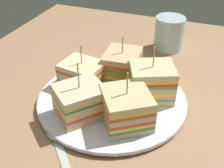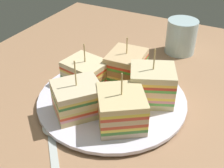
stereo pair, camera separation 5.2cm
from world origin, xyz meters
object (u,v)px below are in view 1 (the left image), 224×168
(sandwich_wedge_0, at_px, (122,65))
(chip_pile, at_px, (120,91))
(drinking_glass, at_px, (169,35))
(sandwich_wedge_3, at_px, (126,108))
(plate, at_px, (112,99))
(sandwich_wedge_2, at_px, (81,101))
(sandwich_wedge_1, at_px, (83,74))
(spoon, at_px, (58,141))
(sandwich_wedge_4, at_px, (151,82))

(sandwich_wedge_0, height_order, chip_pile, sandwich_wedge_0)
(drinking_glass, bearing_deg, sandwich_wedge_3, 178.63)
(plate, distance_m, sandwich_wedge_2, 0.08)
(plate, distance_m, sandwich_wedge_1, 0.08)
(plate, xyz_separation_m, sandwich_wedge_2, (-0.06, 0.03, 0.03))
(sandwich_wedge_3, distance_m, drinking_glass, 0.31)
(spoon, bearing_deg, sandwich_wedge_1, -32.80)
(sandwich_wedge_2, distance_m, drinking_glass, 0.33)
(sandwich_wedge_4, distance_m, chip_pile, 0.06)
(sandwich_wedge_3, height_order, drinking_glass, sandwich_wedge_3)
(sandwich_wedge_0, xyz_separation_m, sandwich_wedge_4, (-0.04, -0.07, 0.00))
(sandwich_wedge_0, distance_m, sandwich_wedge_1, 0.08)
(sandwich_wedge_3, bearing_deg, sandwich_wedge_0, -12.63)
(plate, bearing_deg, sandwich_wedge_4, -67.75)
(sandwich_wedge_1, bearing_deg, sandwich_wedge_0, 48.43)
(sandwich_wedge_1, distance_m, spoon, 0.15)
(sandwich_wedge_3, height_order, sandwich_wedge_4, sandwich_wedge_4)
(spoon, height_order, drinking_glass, drinking_glass)
(sandwich_wedge_1, relative_size, sandwich_wedge_4, 0.84)
(sandwich_wedge_2, distance_m, chip_pile, 0.09)
(sandwich_wedge_0, bearing_deg, sandwich_wedge_4, 54.35)
(chip_pile, relative_size, spoon, 0.59)
(sandwich_wedge_2, distance_m, sandwich_wedge_3, 0.08)
(sandwich_wedge_0, relative_size, sandwich_wedge_2, 0.89)
(sandwich_wedge_2, xyz_separation_m, spoon, (-0.07, 0.01, -0.04))
(plate, relative_size, sandwich_wedge_2, 2.70)
(sandwich_wedge_3, bearing_deg, drinking_glass, -35.86)
(chip_pile, distance_m, spoon, 0.15)
(sandwich_wedge_2, height_order, chip_pile, sandwich_wedge_2)
(sandwich_wedge_0, relative_size, sandwich_wedge_4, 0.87)
(drinking_glass, bearing_deg, sandwich_wedge_1, 153.09)
(spoon, xyz_separation_m, drinking_glass, (0.39, -0.10, 0.03))
(chip_pile, bearing_deg, plate, 133.92)
(sandwich_wedge_1, height_order, spoon, sandwich_wedge_1)
(chip_pile, xyz_separation_m, drinking_glass, (0.25, -0.04, 0.01))
(plate, height_order, sandwich_wedge_3, sandwich_wedge_3)
(sandwich_wedge_4, distance_m, spoon, 0.20)
(sandwich_wedge_0, bearing_deg, sandwich_wedge_1, -54.89)
(sandwich_wedge_0, xyz_separation_m, sandwich_wedge_2, (-0.13, 0.03, -0.00))
(sandwich_wedge_4, relative_size, drinking_glass, 1.28)
(sandwich_wedge_4, bearing_deg, sandwich_wedge_0, -55.37)
(sandwich_wedge_0, xyz_separation_m, spoon, (-0.20, 0.04, -0.04))
(spoon, relative_size, drinking_glass, 1.52)
(sandwich_wedge_2, xyz_separation_m, chip_pile, (0.08, -0.05, -0.02))
(chip_pile, bearing_deg, spoon, 158.24)
(sandwich_wedge_1, bearing_deg, spoon, -71.08)
(plate, xyz_separation_m, sandwich_wedge_3, (-0.06, -0.05, 0.03))
(chip_pile, height_order, drinking_glass, drinking_glass)
(plate, relative_size, sandwich_wedge_0, 3.04)
(sandwich_wedge_2, height_order, drinking_glass, sandwich_wedge_2)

